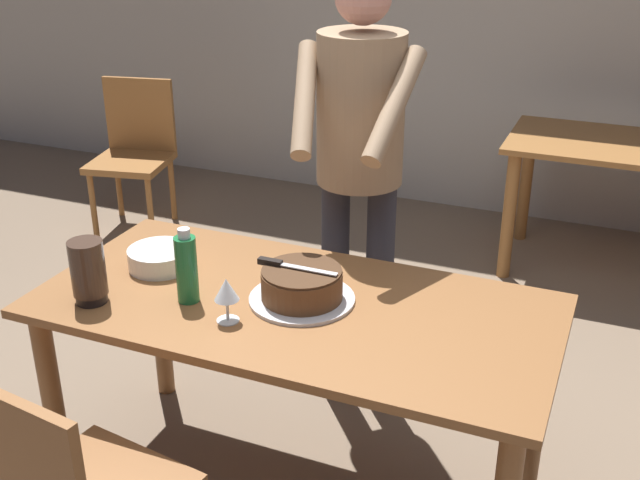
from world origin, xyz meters
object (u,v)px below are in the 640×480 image
(background_table, at_px, (603,171))
(plate_stack, at_px, (160,258))
(main_dining_table, at_px, (295,333))
(cake_on_platter, at_px, (302,286))
(wine_glass_near, at_px, (226,291))
(water_bottle, at_px, (187,268))
(person_cutting_cake, at_px, (359,150))
(cake_knife, at_px, (281,264))
(background_chair_2, at_px, (134,149))
(hurricane_lamp, at_px, (88,271))

(background_table, bearing_deg, plate_stack, -121.27)
(main_dining_table, relative_size, cake_on_platter, 4.88)
(wine_glass_near, bearing_deg, cake_on_platter, 52.54)
(main_dining_table, bearing_deg, water_bottle, -159.65)
(person_cutting_cake, height_order, background_table, person_cutting_cake)
(cake_knife, distance_m, wine_glass_near, 0.22)
(cake_on_platter, bearing_deg, plate_stack, 176.72)
(water_bottle, bearing_deg, background_chair_2, 129.31)
(main_dining_table, height_order, person_cutting_cake, person_cutting_cake)
(water_bottle, bearing_deg, background_table, 64.76)
(main_dining_table, distance_m, cake_on_platter, 0.17)
(main_dining_table, height_order, water_bottle, water_bottle)
(plate_stack, relative_size, person_cutting_cake, 0.13)
(water_bottle, xyz_separation_m, background_table, (1.11, 2.35, -0.29))
(cake_knife, bearing_deg, hurricane_lamp, -154.19)
(person_cutting_cake, bearing_deg, main_dining_table, -89.09)
(cake_on_platter, bearing_deg, wine_glass_near, -127.46)
(main_dining_table, relative_size, wine_glass_near, 11.53)
(background_chair_2, bearing_deg, person_cutting_cake, -32.47)
(cake_knife, xyz_separation_m, hurricane_lamp, (-0.54, -0.26, -0.01))
(main_dining_table, bearing_deg, wine_glass_near, -127.10)
(cake_knife, relative_size, background_table, 0.27)
(cake_knife, xyz_separation_m, water_bottle, (-0.26, -0.14, -0.00))
(main_dining_table, bearing_deg, plate_stack, 174.50)
(main_dining_table, bearing_deg, cake_knife, 159.96)
(water_bottle, distance_m, background_table, 2.61)
(main_dining_table, xyz_separation_m, background_table, (0.79, 2.23, -0.06))
(wine_glass_near, relative_size, water_bottle, 0.58)
(person_cutting_cake, bearing_deg, background_table, 63.75)
(water_bottle, distance_m, hurricane_lamp, 0.31)
(water_bottle, height_order, background_table, water_bottle)
(water_bottle, bearing_deg, person_cutting_cake, 67.07)
(cake_on_platter, height_order, water_bottle, water_bottle)
(person_cutting_cake, bearing_deg, cake_on_platter, -87.41)
(plate_stack, xyz_separation_m, background_table, (1.32, 2.18, -0.21))
(plate_stack, relative_size, water_bottle, 0.88)
(person_cutting_cake, bearing_deg, water_bottle, -112.93)
(background_chair_2, bearing_deg, cake_on_platter, -43.10)
(cake_knife, height_order, background_table, cake_knife)
(hurricane_lamp, relative_size, person_cutting_cake, 0.12)
(cake_knife, height_order, background_chair_2, background_chair_2)
(hurricane_lamp, height_order, background_table, hurricane_lamp)
(background_table, relative_size, background_chair_2, 1.11)
(cake_knife, xyz_separation_m, wine_glass_near, (-0.08, -0.20, -0.01))
(plate_stack, distance_m, hurricane_lamp, 0.31)
(water_bottle, distance_m, person_cutting_cake, 0.82)
(cake_on_platter, distance_m, wine_glass_near, 0.26)
(main_dining_table, height_order, background_chair_2, background_chair_2)
(cake_on_platter, distance_m, plate_stack, 0.55)
(hurricane_lamp, bearing_deg, water_bottle, 24.02)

